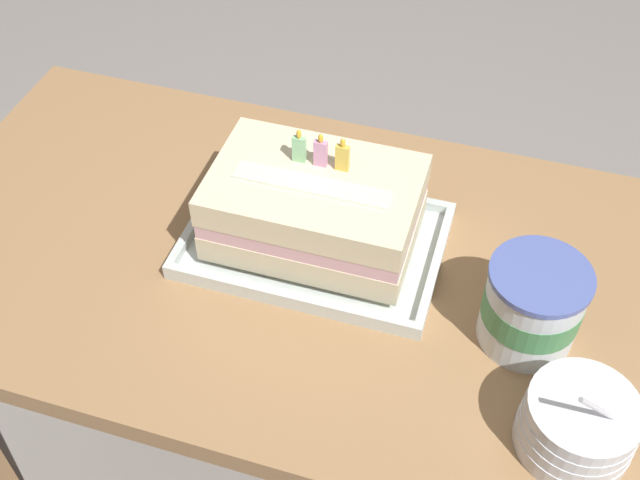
# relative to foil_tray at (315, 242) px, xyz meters

# --- Properties ---
(dining_table) EXTENTS (1.24, 0.63, 0.74)m
(dining_table) POSITION_rel_foil_tray_xyz_m (0.02, -0.03, -0.12)
(dining_table) COLOR #9E754C
(dining_table) RESTS_ON ground_plane
(foil_tray) EXTENTS (0.36, 0.24, 0.02)m
(foil_tray) POSITION_rel_foil_tray_xyz_m (0.00, 0.00, 0.00)
(foil_tray) COLOR silver
(foil_tray) RESTS_ON dining_table
(birthday_cake) EXTENTS (0.28, 0.19, 0.16)m
(birthday_cake) POSITION_rel_foil_tray_xyz_m (-0.00, 0.00, 0.07)
(birthday_cake) COLOR beige
(birthday_cake) RESTS_ON foil_tray
(bowl_stack) EXTENTS (0.13, 0.13, 0.14)m
(bowl_stack) POSITION_rel_foil_tray_xyz_m (0.38, -0.21, 0.03)
(bowl_stack) COLOR white
(bowl_stack) RESTS_ON dining_table
(ice_cream_tub) EXTENTS (0.13, 0.13, 0.12)m
(ice_cream_tub) POSITION_rel_foil_tray_xyz_m (0.31, -0.07, 0.06)
(ice_cream_tub) COLOR white
(ice_cream_tub) RESTS_ON dining_table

